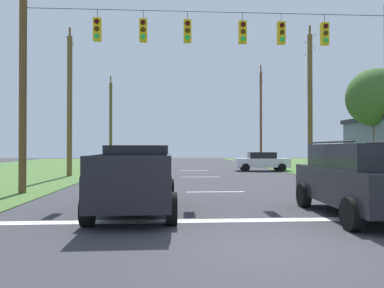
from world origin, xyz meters
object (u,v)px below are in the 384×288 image
utility_pole_mid_right (310,101)px  utility_pole_mid_left (70,104)px  overhead_signal_span (212,80)px  utility_pole_far_left (111,123)px  suv_black (360,178)px  utility_pole_far_right (261,115)px  distant_car_crossing_white (262,161)px  tree_roadside_right (375,98)px  pickup_truck (137,179)px

utility_pole_mid_right → utility_pole_mid_left: size_ratio=1.07×
overhead_signal_span → utility_pole_far_left: 25.10m
suv_black → utility_pole_far_right: 30.73m
overhead_signal_span → utility_pole_far_left: bearing=108.9°
utility_pole_far_left → distant_car_crossing_white: bearing=-36.2°
utility_pole_mid_right → distant_car_crossing_white: bearing=120.9°
distant_car_crossing_white → tree_roadside_right: bearing=-47.9°
overhead_signal_span → pickup_truck: (-2.74, -4.42, -3.78)m
distant_car_crossing_white → utility_pole_far_left: utility_pole_far_left is taller
utility_pole_mid_right → utility_pole_far_left: (-16.19, 14.10, -0.60)m
utility_pole_mid_right → tree_roadside_right: utility_pole_mid_right is taller
tree_roadside_right → utility_pole_mid_left: bearing=175.5°
suv_black → utility_pole_far_right: bearing=80.7°
overhead_signal_span → utility_pole_far_right: bearing=71.2°
suv_black → distant_car_crossing_white: bearing=83.3°
distant_car_crossing_white → utility_pole_far_left: (-13.77, 10.07, 3.76)m
utility_pole_mid_left → suv_black: bearing=-51.1°
utility_pole_far_left → pickup_truck: bearing=-79.2°
overhead_signal_span → utility_pole_far_right: utility_pole_far_right is taller
distant_car_crossing_white → pickup_truck: bearing=-114.9°
utility_pole_mid_right → utility_pole_mid_left: 16.44m
distant_car_crossing_white → utility_pole_far_left: 17.47m
utility_pole_mid_right → utility_pole_far_left: 21.48m
overhead_signal_span → distant_car_crossing_white: 15.32m
overhead_signal_span → utility_pole_mid_left: bearing=133.3°
utility_pole_mid_right → overhead_signal_span: bearing=-129.9°
overhead_signal_span → utility_pole_far_left: (-8.12, 23.74, -0.20)m
pickup_truck → utility_pole_mid_left: 14.90m
pickup_truck → utility_pole_far_left: utility_pole_far_left is taller
utility_pole_far_right → utility_pole_mid_left: bearing=-137.1°
utility_pole_far_right → tree_roadside_right: bearing=-79.6°
distant_car_crossing_white → utility_pole_far_right: (2.65, 10.66, 4.68)m
utility_pole_far_right → tree_roadside_right: 17.33m
utility_pole_far_right → utility_pole_far_left: (-16.42, -0.59, -0.91)m
distant_car_crossing_white → utility_pole_mid_left: bearing=-161.0°
overhead_signal_span → tree_roadside_right: bearing=32.6°
utility_pole_mid_left → overhead_signal_span: bearing=-46.7°
distant_car_crossing_white → utility_pole_far_right: 11.94m
suv_black → utility_pole_far_left: 31.78m
tree_roadside_right → overhead_signal_span: bearing=-147.4°
utility_pole_far_left → suv_black: bearing=-68.7°
pickup_truck → utility_pole_far_left: 28.90m
suv_black → tree_roadside_right: size_ratio=0.70×
pickup_truck → utility_pole_far_right: utility_pole_far_right is taller
suv_black → utility_pole_mid_right: (4.69, 15.32, 4.09)m
distant_car_crossing_white → utility_pole_far_right: bearing=76.1°
distant_car_crossing_white → tree_roadside_right: (5.76, -6.38, 4.32)m
utility_pole_far_left → tree_roadside_right: 25.55m
overhead_signal_span → utility_pole_far_left: size_ratio=1.65×
utility_pole_mid_left → tree_roadside_right: (19.76, -1.57, 0.39)m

